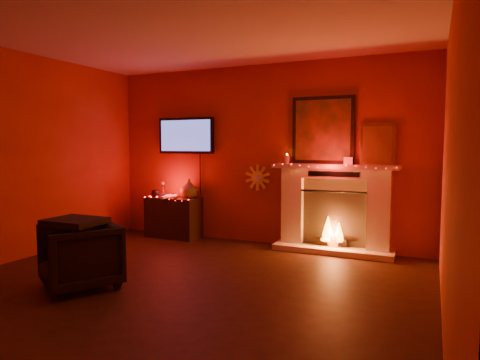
% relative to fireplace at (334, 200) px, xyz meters
% --- Properties ---
extents(room, '(5.00, 5.00, 5.00)m').
position_rel_fireplace_xyz_m(room, '(-1.14, -2.39, 0.63)').
color(room, black).
rests_on(room, ground).
extents(floor, '(5.00, 5.00, 0.00)m').
position_rel_fireplace_xyz_m(floor, '(-1.14, -2.39, -0.72)').
color(floor, black).
rests_on(floor, ground).
extents(fireplace, '(1.72, 0.40, 2.18)m').
position_rel_fireplace_xyz_m(fireplace, '(0.00, 0.00, 0.00)').
color(fireplace, beige).
rests_on(fireplace, floor).
extents(tv, '(1.00, 0.07, 1.24)m').
position_rel_fireplace_xyz_m(tv, '(-2.44, 0.06, 0.92)').
color(tv, black).
rests_on(tv, room).
extents(sunburst_clock, '(0.40, 0.03, 0.40)m').
position_rel_fireplace_xyz_m(sunburst_clock, '(-1.19, 0.09, 0.28)').
color(sunburst_clock, yellow).
rests_on(sunburst_clock, room).
extents(console_table, '(0.86, 0.55, 0.96)m').
position_rel_fireplace_xyz_m(console_table, '(-2.55, -0.12, -0.34)').
color(console_table, black).
rests_on(console_table, floor).
extents(armchair, '(1.01, 1.02, 0.68)m').
position_rel_fireplace_xyz_m(armchair, '(-2.08, -2.65, -0.38)').
color(armchair, black).
rests_on(armchair, floor).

